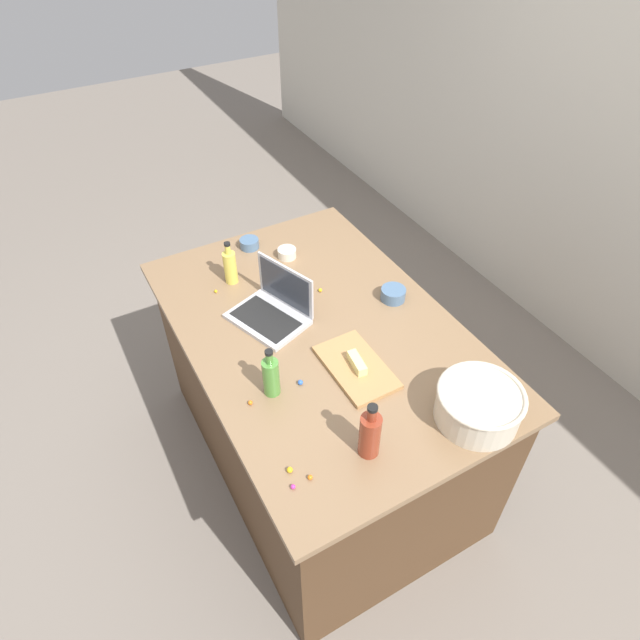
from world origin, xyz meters
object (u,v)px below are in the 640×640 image
(bottle_oil, at_px, (230,266))
(cutting_board, at_px, (356,367))
(ramekin_medium, at_px, (287,253))
(ramekin_small, at_px, (249,243))
(laptop, at_px, (273,308))
(ramekin_wide, at_px, (393,294))
(butter_stick_left, at_px, (357,363))
(bottle_soy, at_px, (370,434))
(bottle_olive, at_px, (271,376))
(mixing_bowl_large, at_px, (479,405))

(bottle_oil, height_order, cutting_board, bottle_oil)
(bottle_oil, relative_size, ramekin_medium, 2.37)
(ramekin_small, bearing_deg, laptop, -12.53)
(ramekin_medium, bearing_deg, ramekin_wide, 27.74)
(ramekin_medium, bearing_deg, bottle_oil, -81.53)
(ramekin_medium, xyz_separation_m, ramekin_wide, (0.50, 0.26, 0.00))
(laptop, bearing_deg, butter_stick_left, 18.76)
(ramekin_wide, bearing_deg, cutting_board, -52.83)
(bottle_soy, distance_m, ramekin_wide, 0.79)
(bottle_olive, relative_size, cutting_board, 0.63)
(butter_stick_left, xyz_separation_m, ramekin_small, (-0.93, -0.03, -0.01))
(bottle_soy, xyz_separation_m, cutting_board, (-0.33, 0.16, -0.08))
(mixing_bowl_large, distance_m, ramekin_medium, 1.17)
(bottle_olive, bearing_deg, ramekin_wide, 107.55)
(bottle_oil, bearing_deg, bottle_olive, -10.09)
(laptop, xyz_separation_m, bottle_olive, (0.37, -0.18, 0.04))
(bottle_oil, distance_m, cutting_board, 0.76)
(cutting_board, xyz_separation_m, ramekin_small, (-0.92, -0.03, 0.01))
(laptop, bearing_deg, ramekin_wide, 73.25)
(butter_stick_left, bearing_deg, laptop, -161.24)
(mixing_bowl_large, bearing_deg, ramekin_wide, 170.34)
(mixing_bowl_large, relative_size, ramekin_small, 3.28)
(laptop, xyz_separation_m, bottle_oil, (-0.30, -0.06, 0.04))
(bottle_soy, xyz_separation_m, ramekin_medium, (-1.10, 0.25, -0.07))
(bottle_soy, bearing_deg, ramekin_wide, 139.36)
(laptop, distance_m, mixing_bowl_large, 0.90)
(mixing_bowl_large, relative_size, bottle_oil, 1.45)
(butter_stick_left, bearing_deg, bottle_olive, -99.94)
(bottle_soy, height_order, bottle_oil, bottle_soy)
(bottle_soy, height_order, cutting_board, bottle_soy)
(laptop, bearing_deg, cutting_board, 18.89)
(mixing_bowl_large, height_order, butter_stick_left, mixing_bowl_large)
(bottle_olive, bearing_deg, butter_stick_left, 80.06)
(bottle_olive, relative_size, bottle_soy, 0.91)
(bottle_oil, bearing_deg, ramekin_wide, 51.05)
(ramekin_medium, bearing_deg, bottle_soy, -12.91)
(ramekin_medium, height_order, ramekin_wide, ramekin_wide)
(laptop, height_order, ramekin_small, laptop)
(bottle_oil, xyz_separation_m, ramekin_wide, (0.45, 0.56, -0.06))
(laptop, height_order, cutting_board, laptop)
(bottle_olive, relative_size, ramekin_wide, 1.98)
(bottle_oil, distance_m, ramekin_wide, 0.72)
(bottle_olive, distance_m, ramekin_small, 0.92)
(laptop, relative_size, bottle_oil, 1.76)
(bottle_soy, relative_size, ramekin_small, 2.53)
(laptop, height_order, bottle_olive, laptop)
(mixing_bowl_large, height_order, bottle_oil, bottle_oil)
(ramekin_wide, bearing_deg, laptop, -106.75)
(bottle_olive, xyz_separation_m, bottle_oil, (-0.67, 0.12, -0.00))
(cutting_board, bearing_deg, mixing_bowl_large, 31.52)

